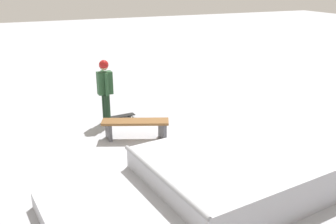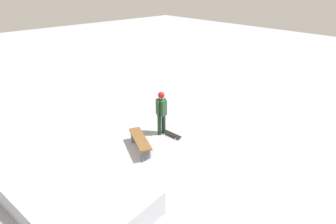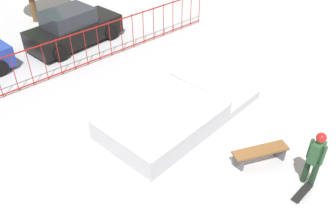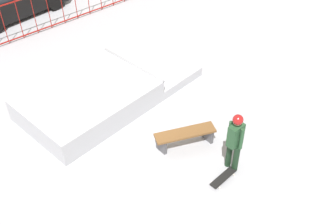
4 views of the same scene
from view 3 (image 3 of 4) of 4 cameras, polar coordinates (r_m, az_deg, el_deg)
The scene contains 7 objects.
ground_plane at distance 11.38m, azimuth 4.12°, elevation -3.63°, with size 60.00×60.00×0.00m, color #A8AAB2.
skate_ramp at distance 11.63m, azimuth 0.70°, elevation -0.48°, with size 5.69×3.27×0.74m.
skater at distance 9.94m, azimuth 21.97°, elevation -6.30°, with size 0.39×0.44×1.73m.
skateboard at distance 10.24m, azimuth 20.19°, elevation -11.66°, with size 0.82×0.32×0.09m.
perimeter_fence at distance 15.07m, azimuth -11.76°, elevation 10.13°, with size 12.19×0.41×1.50m.
park_bench at distance 10.56m, azimuth 14.13°, elevation -6.21°, with size 1.63×0.97×0.48m.
parked_car_black at distance 16.81m, azimuth -14.54°, elevation 12.46°, with size 4.29×2.35×1.60m.
Camera 3 is at (-6.16, -6.08, 7.40)m, focal length 39.16 mm.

